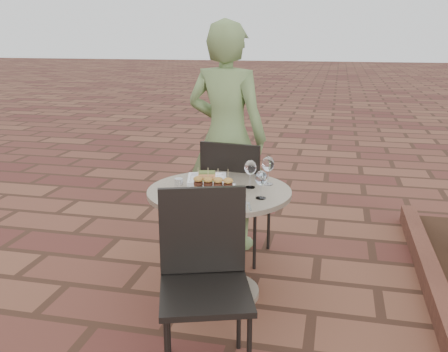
% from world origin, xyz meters
% --- Properties ---
extents(ground, '(60.00, 60.00, 0.00)m').
position_xyz_m(ground, '(0.00, 0.00, 0.00)').
color(ground, brown).
rests_on(ground, ground).
extents(cafe_table, '(0.90, 0.90, 0.73)m').
position_xyz_m(cafe_table, '(0.22, 0.10, 0.48)').
color(cafe_table, gray).
rests_on(cafe_table, ground).
extents(chair_far, '(0.49, 0.49, 0.93)m').
position_xyz_m(chair_far, '(0.21, 0.64, 0.55)').
color(chair_far, black).
rests_on(chair_far, ground).
extents(chair_near, '(0.56, 0.56, 0.93)m').
position_xyz_m(chair_near, '(0.31, -0.61, 0.55)').
color(chair_near, black).
rests_on(chair_near, ground).
extents(diner, '(0.72, 0.54, 1.78)m').
position_xyz_m(diner, '(0.08, 0.94, 0.89)').
color(diner, '#5D733F').
rests_on(diner, ground).
extents(plate_salmon, '(0.31, 0.31, 0.07)m').
position_xyz_m(plate_salmon, '(0.10, 0.24, 0.75)').
color(plate_salmon, white).
rests_on(plate_salmon, cafe_table).
extents(plate_sliders, '(0.25, 0.24, 0.15)m').
position_xyz_m(plate_sliders, '(0.20, 0.03, 0.77)').
color(plate_sliders, white).
rests_on(plate_sliders, cafe_table).
extents(plate_tuna, '(0.29, 0.29, 0.03)m').
position_xyz_m(plate_tuna, '(0.19, -0.16, 0.75)').
color(plate_tuna, white).
rests_on(plate_tuna, cafe_table).
extents(wine_glass_right, '(0.07, 0.07, 0.17)m').
position_xyz_m(wine_glass_right, '(0.50, -0.02, 0.85)').
color(wine_glass_right, white).
rests_on(wine_glass_right, cafe_table).
extents(wine_glass_mid, '(0.08, 0.08, 0.18)m').
position_xyz_m(wine_glass_mid, '(0.40, 0.18, 0.86)').
color(wine_glass_mid, white).
rests_on(wine_glass_mid, cafe_table).
extents(wine_glass_far, '(0.08, 0.08, 0.18)m').
position_xyz_m(wine_glass_far, '(0.50, 0.27, 0.86)').
color(wine_glass_far, white).
rests_on(wine_glass_far, cafe_table).
extents(steel_ramekin, '(0.06, 0.06, 0.04)m').
position_xyz_m(steel_ramekin, '(-0.06, 0.14, 0.75)').
color(steel_ramekin, silver).
rests_on(steel_ramekin, cafe_table).
extents(cutlery_set, '(0.11, 0.19, 0.00)m').
position_xyz_m(cutlery_set, '(0.44, -0.18, 0.73)').
color(cutlery_set, silver).
rests_on(cutlery_set, cafe_table).
extents(planter_curb, '(0.12, 3.00, 0.15)m').
position_xyz_m(planter_curb, '(1.60, 0.30, 0.07)').
color(planter_curb, brown).
rests_on(planter_curb, ground).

